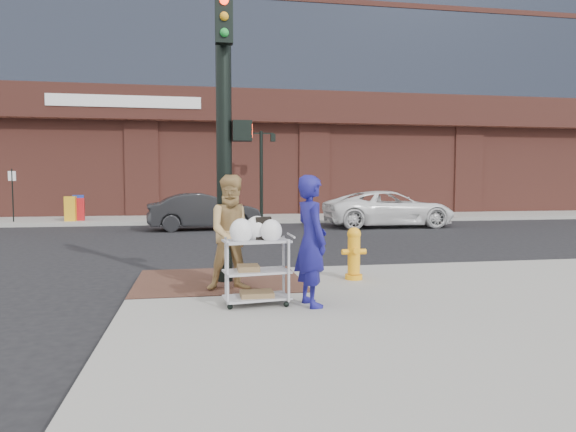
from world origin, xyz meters
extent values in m
plane|color=black|center=(0.00, 0.00, 0.00)|extent=(220.00, 220.00, 0.00)
cube|color=gray|center=(12.50, 32.00, 0.07)|extent=(65.00, 36.00, 0.15)
cube|color=#4B2A23|center=(-0.60, 0.90, 0.16)|extent=(2.80, 2.40, 0.01)
cube|color=brown|center=(5.00, 31.00, 14.15)|extent=(42.00, 26.00, 28.00)
cylinder|color=black|center=(2.00, 16.00, 2.15)|extent=(0.16, 0.16, 4.00)
cube|color=black|center=(2.00, 16.00, 4.05)|extent=(1.20, 0.06, 0.06)
cube|color=black|center=(1.45, 16.00, 3.85)|extent=(0.22, 0.22, 0.35)
cube|color=black|center=(2.55, 16.00, 3.85)|extent=(0.22, 0.22, 0.35)
cylinder|color=black|center=(-8.50, 15.00, 1.25)|extent=(0.05, 0.05, 2.20)
cylinder|color=black|center=(-0.50, 0.80, 2.65)|extent=(0.26, 0.26, 5.00)
cube|color=black|center=(-0.20, 0.80, 2.70)|extent=(0.32, 0.28, 0.34)
cube|color=#FF260C|center=(-0.04, 0.80, 2.70)|extent=(0.02, 0.18, 0.22)
cube|color=black|center=(-0.50, 0.52, 4.45)|extent=(0.28, 0.18, 0.80)
imported|color=navy|center=(0.58, -1.09, 1.05)|extent=(0.54, 0.72, 1.80)
imported|color=tan|center=(-0.39, 0.10, 1.06)|extent=(0.93, 0.75, 1.81)
imported|color=black|center=(-0.72, 11.73, 0.69)|extent=(4.34, 1.95, 1.38)
imported|color=white|center=(6.63, 11.66, 0.72)|extent=(5.22, 2.42, 1.45)
cube|color=#AAABB0|center=(-0.16, -0.94, 1.04)|extent=(0.94, 0.61, 0.03)
cube|color=#AAABB0|center=(-0.16, -0.94, 0.62)|extent=(0.94, 0.61, 0.03)
cube|color=#AAABB0|center=(-0.16, -0.94, 0.26)|extent=(0.94, 0.61, 0.03)
cube|color=black|center=(-0.06, -0.89, 1.20)|extent=(0.22, 0.14, 0.31)
cube|color=brown|center=(-0.27, -0.94, 0.67)|extent=(0.29, 0.33, 0.08)
cube|color=brown|center=(-0.16, -0.94, 0.31)|extent=(0.45, 0.35, 0.07)
cylinder|color=#FFA715|center=(1.72, 0.61, 0.19)|extent=(0.30, 0.30, 0.09)
cylinder|color=#FFA715|center=(1.72, 0.61, 0.58)|extent=(0.21, 0.21, 0.66)
sphere|color=#FFA715|center=(1.72, 0.61, 0.94)|extent=(0.24, 0.24, 0.24)
cylinder|color=#FFA715|center=(1.72, 0.61, 0.63)|extent=(0.43, 0.10, 0.10)
cube|color=#B11418|center=(-5.96, 15.29, 0.63)|extent=(0.45, 0.42, 0.96)
cube|color=gold|center=(-6.24, 14.98, 0.67)|extent=(0.45, 0.41, 1.04)
cube|color=navy|center=(-6.05, 15.54, 0.69)|extent=(0.54, 0.51, 1.08)
camera|label=1|loc=(-0.95, -7.90, 1.87)|focal=32.00mm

